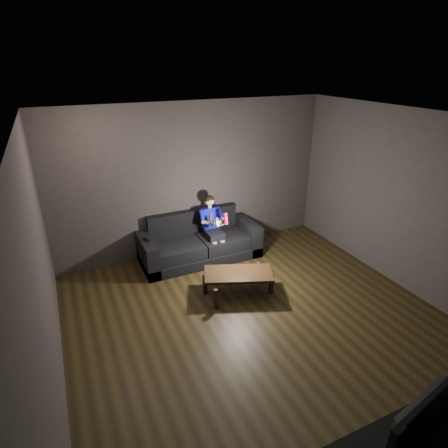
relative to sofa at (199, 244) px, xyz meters
name	(u,v)px	position (x,y,z in m)	size (l,w,h in m)	color
floor	(262,325)	(0.08, -2.12, -0.27)	(5.00, 5.00, 0.00)	black
back_wall	(194,180)	(0.08, 0.38, 1.08)	(5.00, 0.04, 2.70)	#332E2D
left_wall	(41,283)	(-2.42, -2.12, 1.08)	(0.04, 5.00, 2.70)	#332E2D
right_wall	(413,205)	(2.58, -2.12, 1.08)	(0.04, 5.00, 2.70)	#332E2D
ceiling	(272,122)	(0.08, -2.12, 2.43)	(5.00, 5.00, 0.02)	beige
sofa	(199,244)	(0.00, 0.00, 0.00)	(2.10, 0.91, 0.81)	black
child	(212,222)	(0.24, -0.06, 0.41)	(0.42, 0.52, 1.04)	black
wii_remote_red	(226,219)	(0.32, -0.46, 0.62)	(0.06, 0.08, 0.20)	red
nunchuk_white	(217,222)	(0.17, -0.45, 0.58)	(0.06, 0.10, 0.16)	white
wii_remote_black	(147,240)	(-0.95, -0.08, 0.32)	(0.07, 0.17, 0.03)	black
coffee_table	(238,275)	(0.12, -1.32, 0.06)	(1.13, 0.85, 0.37)	black
tv	(412,414)	(0.05, -4.39, 0.57)	(0.99, 0.13, 0.57)	black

